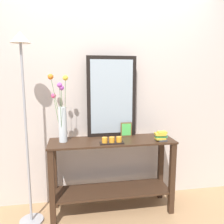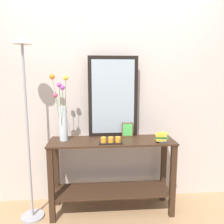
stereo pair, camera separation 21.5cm
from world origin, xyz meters
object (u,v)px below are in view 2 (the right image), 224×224
object	(u,v)px
tall_vase_left	(62,115)
console_table	(112,168)
mirror_leaning	(113,97)
picture_frame_small	(127,130)
floor_lamp	(25,98)
candle_tray	(111,141)
book_stack	(161,137)

from	to	relation	value
tall_vase_left	console_table	bearing A→B (deg)	-3.65
mirror_leaning	picture_frame_small	distance (m)	0.40
console_table	picture_frame_small	bearing A→B (deg)	33.30
mirror_leaning	floor_lamp	bearing A→B (deg)	-165.12
candle_tray	floor_lamp	distance (m)	0.94
mirror_leaning	floor_lamp	size ratio (longest dim) A/B	0.47
console_table	book_stack	xyz separation A→B (m)	(0.51, -0.11, 0.36)
mirror_leaning	book_stack	distance (m)	0.68
tall_vase_left	candle_tray	size ratio (longest dim) A/B	2.88
mirror_leaning	candle_tray	distance (m)	0.51
book_stack	floor_lamp	distance (m)	1.43
mirror_leaning	tall_vase_left	size ratio (longest dim) A/B	1.28
book_stack	console_table	bearing A→B (deg)	167.95
tall_vase_left	book_stack	distance (m)	1.06
mirror_leaning	floor_lamp	world-z (taller)	floor_lamp
console_table	floor_lamp	xyz separation A→B (m)	(-0.86, -0.07, 0.78)
book_stack	floor_lamp	size ratio (longest dim) A/B	0.07
console_table	book_stack	size ratio (longest dim) A/B	9.81
console_table	mirror_leaning	size ratio (longest dim) A/B	1.49
mirror_leaning	picture_frame_small	size ratio (longest dim) A/B	5.57
candle_tray	book_stack	size ratio (longest dim) A/B	1.79
picture_frame_small	floor_lamp	bearing A→B (deg)	-169.86
picture_frame_small	floor_lamp	size ratio (longest dim) A/B	0.09
candle_tray	floor_lamp	size ratio (longest dim) A/B	0.13
candle_tray	floor_lamp	world-z (taller)	floor_lamp
console_table	mirror_leaning	bearing A→B (deg)	81.57
console_table	book_stack	distance (m)	0.63
console_table	candle_tray	world-z (taller)	candle_tray
mirror_leaning	tall_vase_left	distance (m)	0.59
mirror_leaning	floor_lamp	distance (m)	0.91
mirror_leaning	picture_frame_small	bearing A→B (deg)	-16.79
picture_frame_small	book_stack	size ratio (longest dim) A/B	1.18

